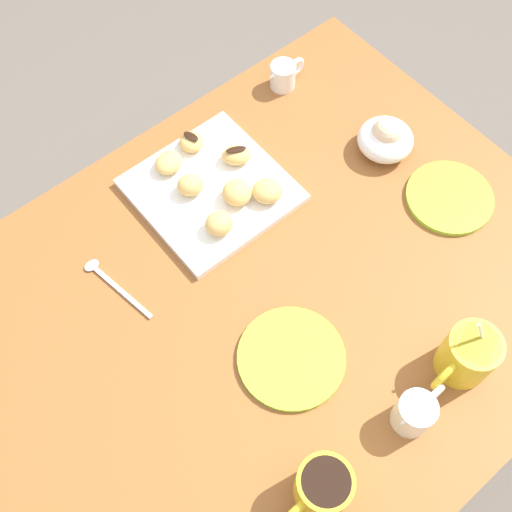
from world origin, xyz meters
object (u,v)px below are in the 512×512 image
Objects in this scene: dining_table at (272,323)px; beignet_3 at (267,191)px; cream_pitcher_white at (415,412)px; coffee_mug_yellow_right at (322,488)px; beignet_1 at (236,155)px; ice_cream_bowl at (386,138)px; saucer_lime_right at (449,198)px; coffee_mug_yellow_left at (468,355)px; chocolate_sauce_pitcher at (283,74)px; beignet_0 at (237,193)px; beignet_5 at (190,185)px; saucer_lime_left at (291,358)px; beignet_6 at (219,223)px; beignet_4 at (192,142)px; pastry_plate_square at (211,190)px; beignet_2 at (168,163)px.

beignet_3 is (-0.12, -0.16, 0.16)m from dining_table.
cream_pitcher_white is at bearing 78.96° from beignet_3.
coffee_mug_yellow_right is at bearing 61.50° from dining_table.
dining_table is at bearing 64.14° from beignet_1.
coffee_mug_yellow_right reaches higher than cream_pitcher_white.
saucer_lime_right is (-0.01, 0.16, -0.03)m from ice_cream_bowl.
coffee_mug_yellow_left reaches higher than ice_cream_bowl.
chocolate_sauce_pitcher is 0.31m from beignet_0.
dining_table is 0.30m from beignet_5.
ice_cream_bowl is at bearing -85.49° from saucer_lime_right.
beignet_6 reaches higher than saucer_lime_left.
pastry_plate_square is at bearing 72.81° from beignet_4.
chocolate_sauce_pitcher is at bearing -82.52° from saucer_lime_right.
dining_table is at bearing -84.71° from cream_pitcher_white.
coffee_mug_yellow_left reaches higher than beignet_5.
saucer_lime_right is at bearing 141.80° from beignet_0.
saucer_lime_left is 3.25× the size of beignet_0.
saucer_lime_left is 0.31m from beignet_3.
beignet_6 is at bearing -87.22° from cream_pitcher_white.
cream_pitcher_white is at bearing 84.92° from beignet_0.
beignet_0 is 0.99× the size of beignet_1.
saucer_lime_right is 0.48m from beignet_5.
beignet_1 is at bearing -115.86° from dining_table.
beignet_6 is at bearing -71.90° from coffee_mug_yellow_left.
saucer_lime_left is at bearing 67.34° from beignet_0.
beignet_2 is at bearing -31.94° from ice_cream_bowl.
coffee_mug_yellow_right reaches higher than pastry_plate_square.
beignet_6 is at bearing 25.26° from beignet_0.
pastry_plate_square is 0.30m from chocolate_sauce_pitcher.
beignet_2 reaches higher than dining_table.
saucer_lime_right is (-0.33, 0.30, -0.00)m from pastry_plate_square.
saucer_lime_right is 3.36× the size of beignet_4.
coffee_mug_yellow_left is 3.01× the size of beignet_5.
beignet_1 is 1.00× the size of beignet_3.
ice_cream_bowl is 1.17× the size of chocolate_sauce_pitcher.
beignet_2 is (0.05, -0.14, -0.00)m from beignet_0.
cream_pitcher_white is at bearing 4.41° from coffee_mug_yellow_left.
cream_pitcher_white is at bearing 112.34° from saucer_lime_left.
beignet_0 reaches higher than beignet_2.
chocolate_sauce_pitcher is at bearing -80.63° from ice_cream_bowl.
saucer_lime_left and saucer_lime_right have the same top height.
beignet_2 is 1.13× the size of beignet_5.
beignet_4 is at bearing -103.21° from dining_table.
ice_cream_bowl reaches higher than beignet_3.
cream_pitcher_white is at bearing 34.10° from saucer_lime_right.
cream_pitcher_white is (-0.03, 0.30, 0.16)m from dining_table.
saucer_lime_left is 3.20× the size of beignet_3.
dining_table is 0.51m from chocolate_sauce_pitcher.
cream_pitcher_white is 0.46m from beignet_3.
pastry_plate_square is at bearing 22.97° from chocolate_sauce_pitcher.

